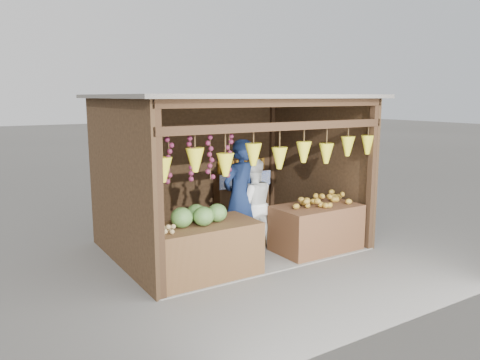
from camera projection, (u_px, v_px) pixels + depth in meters
name	position (u px, v px, depth m)	size (l,w,h in m)	color
ground	(231.00, 245.00, 8.37)	(80.00, 80.00, 0.00)	#514F49
stall_structure	(230.00, 153.00, 8.03)	(4.30, 3.30, 2.66)	slate
back_shelf	(242.00, 181.00, 9.84)	(1.25, 0.32, 1.32)	#382314
counter_left	(200.00, 251.00, 6.82)	(1.73, 0.85, 0.81)	#4A3018
counter_right	(316.00, 228.00, 8.03)	(1.46, 0.85, 0.80)	#502F1A
stool	(142.00, 255.00, 7.44)	(0.29, 0.29, 0.27)	black
man_standing	(240.00, 197.00, 7.84)	(0.71, 0.46, 1.94)	#111F43
woman_standing	(253.00, 204.00, 8.09)	(0.76, 0.60, 1.57)	white
vendor_seated	(141.00, 213.00, 7.32)	(0.54, 0.35, 1.11)	#4F3A1F
melon_pile	(198.00, 213.00, 6.74)	(1.00, 0.50, 0.32)	#124412
tanfruit_pile	(164.00, 228.00, 6.34)	(0.34, 0.40, 0.13)	olive
mango_pile	(321.00, 199.00, 7.99)	(1.40, 0.64, 0.22)	#C35D1A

